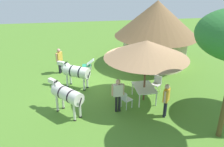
{
  "coord_description": "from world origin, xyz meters",
  "views": [
    {
      "loc": [
        12.61,
        -0.98,
        6.31
      ],
      "look_at": [
        0.72,
        0.78,
        1.0
      ],
      "focal_mm": 38.86,
      "sensor_mm": 36.0,
      "label": 1
    }
  ],
  "objects_px": {
    "patio_chair_east_end": "(125,98)",
    "striped_lounge_chair": "(88,65)",
    "thatched_hut": "(156,30)",
    "zebra_nearest_camera": "(76,72)",
    "shade_umbrella": "(146,49)",
    "guest_behind_table": "(118,93)",
    "patio_dining_table": "(144,88)",
    "guest_beside_umbrella": "(166,98)",
    "standing_watcher": "(59,59)",
    "zebra_by_umbrella": "(67,94)",
    "patio_chair_west_end": "(157,83)"
  },
  "relations": [
    {
      "from": "thatched_hut",
      "to": "shade_umbrella",
      "type": "relative_size",
      "value": 1.37
    },
    {
      "from": "patio_chair_east_end",
      "to": "guest_beside_umbrella",
      "type": "relative_size",
      "value": 0.55
    },
    {
      "from": "striped_lounge_chair",
      "to": "zebra_by_umbrella",
      "type": "distance_m",
      "value": 5.58
    },
    {
      "from": "shade_umbrella",
      "to": "guest_behind_table",
      "type": "distance_m",
      "value": 2.46
    },
    {
      "from": "patio_chair_west_end",
      "to": "standing_watcher",
      "type": "distance_m",
      "value": 6.33
    },
    {
      "from": "shade_umbrella",
      "to": "guest_behind_table",
      "type": "bearing_deg",
      "value": -59.98
    },
    {
      "from": "guest_behind_table",
      "to": "standing_watcher",
      "type": "height_order",
      "value": "guest_behind_table"
    },
    {
      "from": "thatched_hut",
      "to": "guest_beside_umbrella",
      "type": "relative_size",
      "value": 3.41
    },
    {
      "from": "patio_dining_table",
      "to": "patio_chair_east_end",
      "type": "distance_m",
      "value": 1.27
    },
    {
      "from": "patio_chair_west_end",
      "to": "patio_chair_east_end",
      "type": "distance_m",
      "value": 2.5
    },
    {
      "from": "patio_dining_table",
      "to": "standing_watcher",
      "type": "height_order",
      "value": "standing_watcher"
    },
    {
      "from": "thatched_hut",
      "to": "shade_umbrella",
      "type": "distance_m",
      "value": 5.36
    },
    {
      "from": "guest_beside_umbrella",
      "to": "zebra_nearest_camera",
      "type": "height_order",
      "value": "guest_beside_umbrella"
    },
    {
      "from": "shade_umbrella",
      "to": "guest_behind_table",
      "type": "height_order",
      "value": "shade_umbrella"
    },
    {
      "from": "thatched_hut",
      "to": "guest_beside_umbrella",
      "type": "distance_m",
      "value": 6.87
    },
    {
      "from": "patio_chair_west_end",
      "to": "patio_chair_east_end",
      "type": "xyz_separation_m",
      "value": [
        1.45,
        -2.04,
        0.0
      ]
    },
    {
      "from": "guest_behind_table",
      "to": "shade_umbrella",
      "type": "bearing_deg",
      "value": 29.09
    },
    {
      "from": "standing_watcher",
      "to": "striped_lounge_chair",
      "type": "relative_size",
      "value": 1.96
    },
    {
      "from": "patio_dining_table",
      "to": "guest_behind_table",
      "type": "xyz_separation_m",
      "value": [
        0.87,
        -1.5,
        0.34
      ]
    },
    {
      "from": "shade_umbrella",
      "to": "patio_chair_east_end",
      "type": "distance_m",
      "value": 2.56
    },
    {
      "from": "guest_beside_umbrella",
      "to": "zebra_nearest_camera",
      "type": "bearing_deg",
      "value": 83.82
    },
    {
      "from": "patio_chair_west_end",
      "to": "guest_beside_umbrella",
      "type": "height_order",
      "value": "guest_beside_umbrella"
    },
    {
      "from": "patio_chair_west_end",
      "to": "standing_watcher",
      "type": "height_order",
      "value": "standing_watcher"
    },
    {
      "from": "patio_chair_east_end",
      "to": "guest_behind_table",
      "type": "xyz_separation_m",
      "value": [
        0.24,
        -0.41,
        0.48
      ]
    },
    {
      "from": "thatched_hut",
      "to": "zebra_nearest_camera",
      "type": "relative_size",
      "value": 3.0
    },
    {
      "from": "patio_dining_table",
      "to": "zebra_nearest_camera",
      "type": "distance_m",
      "value": 3.95
    },
    {
      "from": "patio_chair_west_end",
      "to": "zebra_nearest_camera",
      "type": "relative_size",
      "value": 0.48
    },
    {
      "from": "guest_beside_umbrella",
      "to": "guest_behind_table",
      "type": "xyz_separation_m",
      "value": [
        -0.74,
        -2.05,
        0.02
      ]
    },
    {
      "from": "guest_behind_table",
      "to": "striped_lounge_chair",
      "type": "xyz_separation_m",
      "value": [
        -5.51,
        -1.09,
        -0.75
      ]
    },
    {
      "from": "guest_beside_umbrella",
      "to": "striped_lounge_chair",
      "type": "xyz_separation_m",
      "value": [
        -6.25,
        -3.15,
        -0.73
      ]
    },
    {
      "from": "shade_umbrella",
      "to": "patio_chair_west_end",
      "type": "distance_m",
      "value": 2.56
    },
    {
      "from": "patio_chair_east_end",
      "to": "striped_lounge_chair",
      "type": "distance_m",
      "value": 5.49
    },
    {
      "from": "shade_umbrella",
      "to": "zebra_by_umbrella",
      "type": "distance_m",
      "value": 4.27
    },
    {
      "from": "patio_dining_table",
      "to": "zebra_by_umbrella",
      "type": "height_order",
      "value": "zebra_by_umbrella"
    },
    {
      "from": "striped_lounge_chair",
      "to": "zebra_nearest_camera",
      "type": "relative_size",
      "value": 0.45
    },
    {
      "from": "patio_chair_west_end",
      "to": "guest_behind_table",
      "type": "xyz_separation_m",
      "value": [
        1.69,
        -2.45,
        0.48
      ]
    },
    {
      "from": "guest_behind_table",
      "to": "patio_dining_table",
      "type": "bearing_deg",
      "value": 29.09
    },
    {
      "from": "striped_lounge_chair",
      "to": "standing_watcher",
      "type": "bearing_deg",
      "value": 109.3
    },
    {
      "from": "standing_watcher",
      "to": "zebra_nearest_camera",
      "type": "xyz_separation_m",
      "value": [
        2.19,
        1.0,
        -0.04
      ]
    },
    {
      "from": "patio_dining_table",
      "to": "zebra_by_umbrella",
      "type": "relative_size",
      "value": 0.81
    },
    {
      "from": "zebra_by_umbrella",
      "to": "guest_behind_table",
      "type": "bearing_deg",
      "value": -44.43
    },
    {
      "from": "patio_dining_table",
      "to": "patio_chair_west_end",
      "type": "height_order",
      "value": "patio_chair_west_end"
    },
    {
      "from": "shade_umbrella",
      "to": "striped_lounge_chair",
      "type": "bearing_deg",
      "value": -150.85
    },
    {
      "from": "guest_behind_table",
      "to": "zebra_by_umbrella",
      "type": "xyz_separation_m",
      "value": [
        -0.13,
        -2.34,
        0.02
      ]
    },
    {
      "from": "standing_watcher",
      "to": "striped_lounge_chair",
      "type": "height_order",
      "value": "standing_watcher"
    },
    {
      "from": "shade_umbrella",
      "to": "zebra_nearest_camera",
      "type": "relative_size",
      "value": 2.19
    },
    {
      "from": "patio_dining_table",
      "to": "guest_behind_table",
      "type": "bearing_deg",
      "value": -59.98
    },
    {
      "from": "patio_chair_west_end",
      "to": "shade_umbrella",
      "type": "bearing_deg",
      "value": 90.0
    },
    {
      "from": "thatched_hut",
      "to": "zebra_nearest_camera",
      "type": "bearing_deg",
      "value": -61.77
    },
    {
      "from": "thatched_hut",
      "to": "striped_lounge_chair",
      "type": "height_order",
      "value": "thatched_hut"
    }
  ]
}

